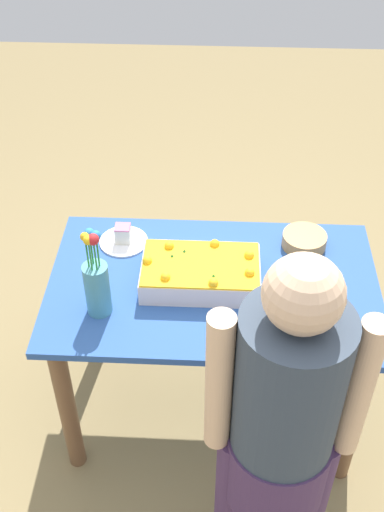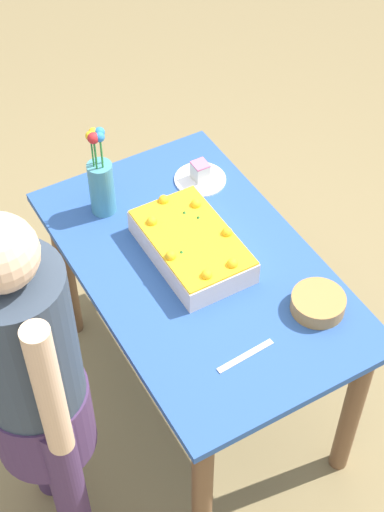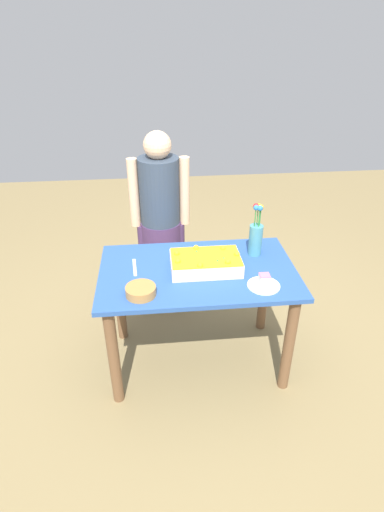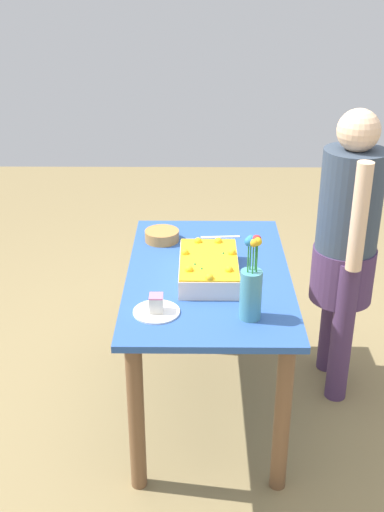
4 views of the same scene
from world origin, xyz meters
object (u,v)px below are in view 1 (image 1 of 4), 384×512
Objects in this scene: fruit_bowl at (304,240)px; person_standing at (282,427)px; flower_vase at (97,283)px; cake_knife at (322,299)px; sheet_cake at (201,273)px; serving_plate_with_slice at (123,238)px.

person_standing reaches higher than fruit_bowl.
fruit_bowl is at bearing -152.37° from flower_vase.
cake_knife is at bearing -17.10° from person_standing.
flower_vase reaches higher than sheet_cake.
person_standing is at bearing 158.95° from cake_knife.
sheet_cake reaches higher than serving_plate_with_slice.
serving_plate_with_slice is at bearing -34.48° from sheet_cake.
flower_vase is at bearing 24.81° from sheet_cake.
serving_plate_with_slice reaches higher than cake_knife.
flower_vase is (0.36, 0.16, 0.09)m from sheet_cake.
serving_plate_with_slice is 1.07m from person_standing.
fruit_bowl reaches higher than cake_knife.
fruit_bowl is at bearing -178.87° from serving_plate_with_slice.
flower_vase is (0.04, 0.38, 0.11)m from serving_plate_with_slice.
flower_vase is at bearing 50.17° from person_standing.
fruit_bowl is (0.04, -0.30, 0.03)m from cake_knife.
sheet_cake is 2.25× the size of serving_plate_with_slice.
serving_plate_with_slice is at bearing 65.52° from cake_knife.
sheet_cake is at bearing 77.41° from cake_knife.
cake_knife is (-0.45, 0.07, -0.05)m from sheet_cake.
sheet_cake is at bearing 145.52° from serving_plate_with_slice.
fruit_bowl is at bearing -150.02° from sheet_cake.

